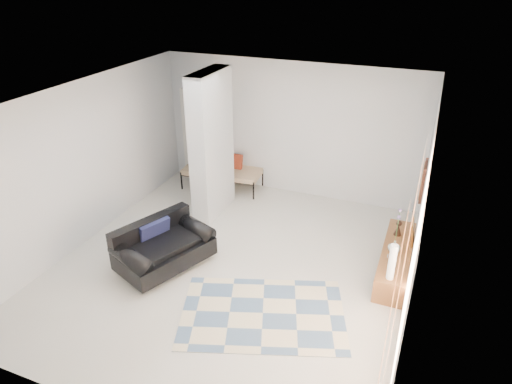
% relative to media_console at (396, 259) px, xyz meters
% --- Properties ---
extents(floor, '(6.00, 6.00, 0.00)m').
position_rel_media_console_xyz_m(floor, '(-2.52, -0.90, -0.20)').
color(floor, beige).
rests_on(floor, ground).
extents(ceiling, '(6.00, 6.00, 0.00)m').
position_rel_media_console_xyz_m(ceiling, '(-2.52, -0.90, 2.60)').
color(ceiling, white).
rests_on(ceiling, wall_back).
extents(wall_back, '(6.00, 0.00, 6.00)m').
position_rel_media_console_xyz_m(wall_back, '(-2.52, 2.10, 1.20)').
color(wall_back, silver).
rests_on(wall_back, ground).
extents(wall_front, '(6.00, 0.00, 6.00)m').
position_rel_media_console_xyz_m(wall_front, '(-2.52, -3.90, 1.20)').
color(wall_front, silver).
rests_on(wall_front, ground).
extents(wall_left, '(0.00, 6.00, 6.00)m').
position_rel_media_console_xyz_m(wall_left, '(-5.27, -0.90, 1.20)').
color(wall_left, silver).
rests_on(wall_left, ground).
extents(wall_right, '(0.00, 6.00, 6.00)m').
position_rel_media_console_xyz_m(wall_right, '(0.23, -0.90, 1.20)').
color(wall_right, silver).
rests_on(wall_right, ground).
extents(partition_column, '(0.35, 1.20, 2.80)m').
position_rel_media_console_xyz_m(partition_column, '(-3.62, 0.70, 1.20)').
color(partition_column, silver).
rests_on(partition_column, floor).
extents(hallway_door, '(0.85, 0.06, 2.04)m').
position_rel_media_console_xyz_m(hallway_door, '(-4.62, 2.06, 0.82)').
color(hallway_door, white).
rests_on(hallway_door, floor).
extents(curtain, '(0.00, 2.55, 2.55)m').
position_rel_media_console_xyz_m(curtain, '(0.15, -2.05, 1.25)').
color(curtain, orange).
rests_on(curtain, wall_right).
extents(wall_art, '(0.04, 0.45, 0.55)m').
position_rel_media_console_xyz_m(wall_art, '(0.20, -0.00, 1.45)').
color(wall_art, '#3B1A10').
rests_on(wall_art, wall_right).
extents(media_console, '(0.45, 1.91, 0.80)m').
position_rel_media_console_xyz_m(media_console, '(0.00, 0.00, 0.00)').
color(media_console, brown).
rests_on(media_console, floor).
extents(loveseat, '(1.38, 1.73, 0.76)m').
position_rel_media_console_xyz_m(loveseat, '(-3.58, -1.28, 0.15)').
color(loveseat, silver).
rests_on(loveseat, floor).
extents(daybed, '(1.75, 0.85, 0.77)m').
position_rel_media_console_xyz_m(daybed, '(-3.95, 1.72, 0.21)').
color(daybed, black).
rests_on(daybed, floor).
extents(area_rug, '(2.69, 2.22, 0.01)m').
position_rel_media_console_xyz_m(area_rug, '(-1.62, -1.78, -0.20)').
color(area_rug, beige).
rests_on(area_rug, floor).
extents(cylinder_lamp, '(0.10, 0.10, 0.57)m').
position_rel_media_console_xyz_m(cylinder_lamp, '(-0.02, -0.81, 0.48)').
color(cylinder_lamp, white).
rests_on(cylinder_lamp, media_console).
extents(bronze_figurine, '(0.15, 0.15, 0.26)m').
position_rel_media_console_xyz_m(bronze_figurine, '(-0.05, 0.44, 0.33)').
color(bronze_figurine, black).
rests_on(bronze_figurine, media_console).
extents(vase, '(0.20, 0.20, 0.20)m').
position_rel_media_console_xyz_m(vase, '(-0.05, -0.10, 0.30)').
color(vase, silver).
rests_on(vase, media_console).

